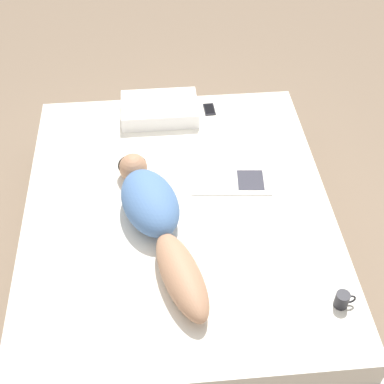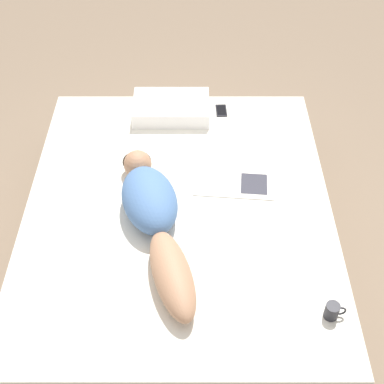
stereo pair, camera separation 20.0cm
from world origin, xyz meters
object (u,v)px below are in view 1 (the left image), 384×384
Objects in this scene: person at (156,217)px; open_magazine at (232,181)px; coffee_mug at (342,300)px; cell_phone at (209,109)px.

open_magazine is at bearing 19.98° from person.
person is at bearing 146.90° from coffee_mug.
person is 11.72× the size of coffee_mug.
open_magazine is 4.79× the size of coffee_mug.
cell_phone is (-0.06, 0.77, 0.00)m from open_magazine.
open_magazine is 0.77m from cell_phone.
person reaches higher than coffee_mug.
coffee_mug is at bearing -76.42° from cell_phone.
open_magazine is 1.07m from coffee_mug.
person reaches higher than cell_phone.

